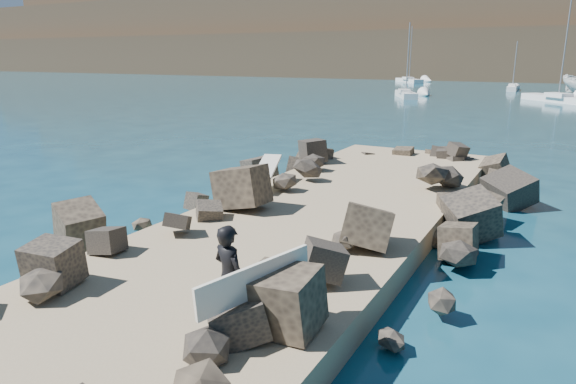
# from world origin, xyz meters

# --- Properties ---
(ground) EXTENTS (800.00, 800.00, 0.00)m
(ground) POSITION_xyz_m (0.00, 0.00, 0.00)
(ground) COLOR #0F384C
(ground) RESTS_ON ground
(jetty) EXTENTS (6.00, 26.00, 0.60)m
(jetty) POSITION_xyz_m (0.00, -2.00, 0.30)
(jetty) COLOR #8C7759
(jetty) RESTS_ON ground
(riprap_left) EXTENTS (2.60, 22.00, 1.00)m
(riprap_left) POSITION_xyz_m (-2.90, -1.50, 0.50)
(riprap_left) COLOR black
(riprap_left) RESTS_ON ground
(riprap_right) EXTENTS (2.60, 22.00, 1.00)m
(riprap_right) POSITION_xyz_m (2.90, -1.50, 0.50)
(riprap_right) COLOR black
(riprap_right) RESTS_ON ground
(surfboard_resting) EXTENTS (1.28, 2.36, 0.08)m
(surfboard_resting) POSITION_xyz_m (-2.53, 2.20, 1.04)
(surfboard_resting) COLOR silver
(surfboard_resting) RESTS_ON riprap_left
(surfer_with_board) EXTENTS (1.18, 1.90, 1.62)m
(surfer_with_board) POSITION_xyz_m (1.49, -5.44, 1.42)
(surfer_with_board) COLOR black
(surfer_with_board) RESTS_ON jetty
(sailboat_b) EXTENTS (1.43, 5.42, 6.66)m
(sailboat_b) POSITION_xyz_m (-1.63, 65.90, 0.35)
(sailboat_b) COLOR white
(sailboat_b) RESTS_ON ground
(sailboat_a) EXTENTS (4.30, 6.90, 8.34)m
(sailboat_a) POSITION_xyz_m (-11.09, 47.47, 0.35)
(sailboat_a) COLOR white
(sailboat_a) RESTS_ON ground
(sailboat_e) EXTENTS (6.64, 7.55, 9.84)m
(sailboat_e) POSITION_xyz_m (-20.47, 82.12, 0.35)
(sailboat_e) COLOR white
(sailboat_e) RESTS_ON ground
(sailboat_c) EXTENTS (7.45, 7.91, 10.55)m
(sailboat_c) POSITION_xyz_m (4.41, 48.85, 0.35)
(sailboat_c) COLOR white
(sailboat_c) RESTS_ON ground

